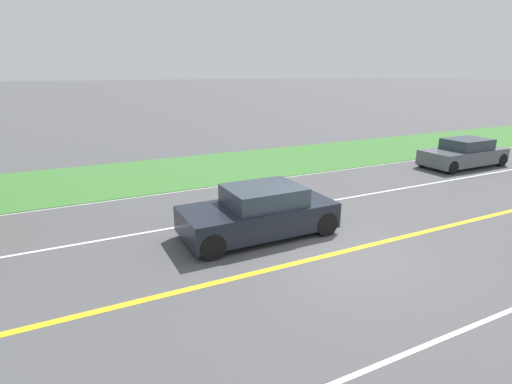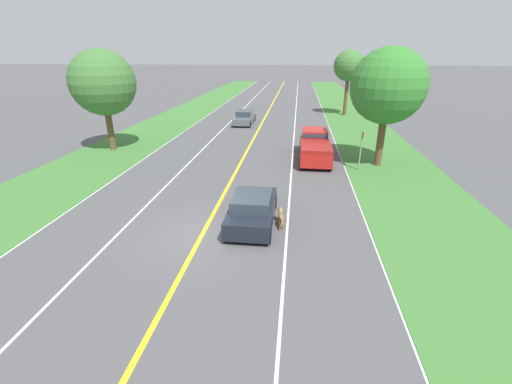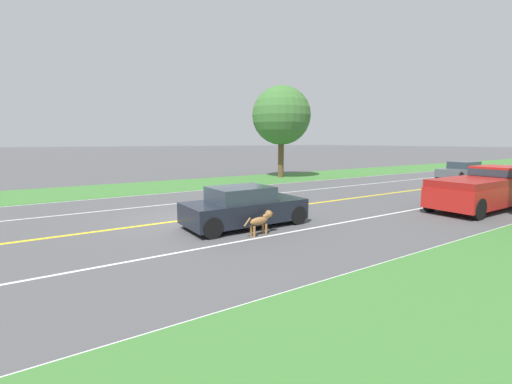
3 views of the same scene
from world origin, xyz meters
name	(u,v)px [view 1 (image 1 of 3)]	position (x,y,z in m)	size (l,w,h in m)	color
ground_plane	(337,253)	(0.00, 0.00, 0.00)	(400.00, 400.00, 0.00)	#4C4C4F
centre_divider_line	(337,253)	(0.00, 0.00, 0.00)	(0.18, 160.00, 0.01)	yellow
lane_edge_line_right	(229,185)	(7.00, 0.00, 0.00)	(0.14, 160.00, 0.01)	white
lane_dash_same_dir	(270,211)	(3.50, 0.00, 0.00)	(0.10, 160.00, 0.01)	white
lane_dash_oncoming	(460,331)	(-3.50, 0.00, 0.00)	(0.10, 160.00, 0.01)	white
grass_verge_right	(204,169)	(10.00, 0.00, 0.01)	(6.00, 160.00, 0.03)	#3D7533
ego_car	(259,213)	(1.93, 1.20, 0.65)	(1.92, 4.20, 1.39)	black
dog	(244,205)	(3.20, 1.09, 0.46)	(0.34, 1.23, 0.76)	olive
car_trailing_near	(464,154)	(5.00, -11.26, 0.62)	(1.81, 4.24, 1.32)	#51565B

